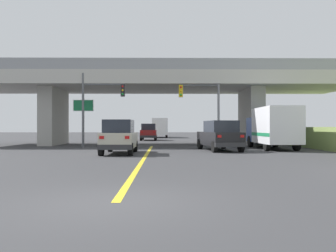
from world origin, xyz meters
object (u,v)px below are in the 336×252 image
at_px(highway_sign, 83,111).
at_px(sedan_oncoming, 149,132).
at_px(traffic_signal_nearside, 205,102).
at_px(suv_lead, 119,137).
at_px(suv_crossing, 220,136).
at_px(box_truck, 273,127).
at_px(traffic_signal_farside, 97,101).
at_px(semi_truck_distant, 160,127).

bearing_deg(highway_sign, sedan_oncoming, 70.56).
bearing_deg(traffic_signal_nearside, suv_lead, -131.01).
height_order(suv_crossing, box_truck, box_truck).
xyz_separation_m(traffic_signal_nearside, traffic_signal_farside, (-8.58, -0.18, 0.03)).
bearing_deg(suv_lead, semi_truck_distant, 86.46).
bearing_deg(box_truck, sedan_oncoming, 119.18).
distance_m(highway_sign, semi_truck_distant, 26.10).
xyz_separation_m(sedan_oncoming, semi_truck_distant, (1.26, 11.65, 0.55)).
bearing_deg(traffic_signal_farside, highway_sign, 133.40).
height_order(traffic_signal_nearside, semi_truck_distant, traffic_signal_nearside).
bearing_deg(sedan_oncoming, suv_lead, -92.13).
distance_m(traffic_signal_farside, semi_truck_distant, 27.31).
relative_size(traffic_signal_farside, highway_sign, 1.46).
relative_size(box_truck, sedan_oncoming, 1.49).
distance_m(suv_lead, traffic_signal_farside, 7.64).
xyz_separation_m(sedan_oncoming, highway_sign, (-4.83, -13.69, 1.95)).
xyz_separation_m(suv_crossing, highway_sign, (-10.47, 5.44, 1.95)).
bearing_deg(traffic_signal_nearside, semi_truck_distant, 98.31).
relative_size(traffic_signal_farside, semi_truck_distant, 0.82).
bearing_deg(traffic_signal_nearside, box_truck, -28.44).
height_order(box_truck, highway_sign, highway_sign).
xyz_separation_m(suv_lead, traffic_signal_nearside, (5.96, 6.86, 2.61)).
relative_size(box_truck, traffic_signal_farside, 1.13).
distance_m(traffic_signal_farside, highway_sign, 2.16).
height_order(sedan_oncoming, highway_sign, highway_sign).
bearing_deg(traffic_signal_farside, semi_truck_distant, 80.10).
xyz_separation_m(box_truck, semi_truck_distant, (-8.51, 29.15, -0.01)).
relative_size(suv_lead, semi_truck_distant, 0.62).
bearing_deg(traffic_signal_farside, sedan_oncoming, 77.28).
height_order(traffic_signal_nearside, highway_sign, traffic_signal_nearside).
relative_size(suv_crossing, traffic_signal_nearside, 0.86).
xyz_separation_m(suv_crossing, traffic_signal_farside, (-9.06, 3.96, 2.64)).
relative_size(suv_lead, box_truck, 0.67).
height_order(suv_lead, highway_sign, highway_sign).
bearing_deg(suv_lead, traffic_signal_farside, 111.38).
height_order(suv_lead, box_truck, box_truck).
xyz_separation_m(traffic_signal_nearside, highway_sign, (-9.98, 1.30, -0.66)).
distance_m(sedan_oncoming, traffic_signal_farside, 15.78).
xyz_separation_m(suv_lead, box_truck, (10.58, 4.35, 0.57)).
relative_size(box_truck, semi_truck_distant, 0.93).
height_order(sedan_oncoming, traffic_signal_nearside, traffic_signal_nearside).
bearing_deg(suv_lead, sedan_oncoming, 87.87).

